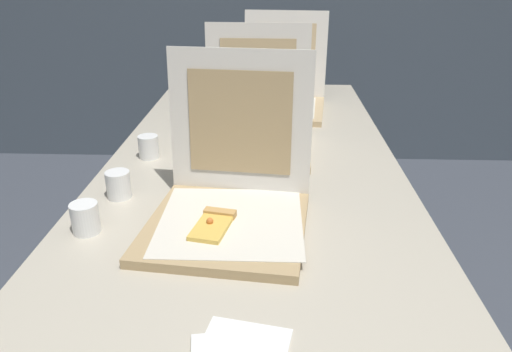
{
  "coord_description": "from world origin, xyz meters",
  "views": [
    {
      "loc": [
        0.06,
        -0.69,
        1.31
      ],
      "look_at": [
        0.02,
        0.44,
        0.8
      ],
      "focal_mm": 33.58,
      "sensor_mm": 36.0,
      "label": 1
    }
  ],
  "objects_px": {
    "cup_white_near_left": "(85,218)",
    "cup_white_far": "(190,121)",
    "table": "(251,186)",
    "pizza_box_middle": "(255,130)",
    "cup_white_mid": "(149,147)",
    "pizza_box_back": "(280,96)",
    "pizza_box_front": "(229,202)",
    "cup_white_near_center": "(118,185)"
  },
  "relations": [
    {
      "from": "cup_white_near_center",
      "to": "cup_white_near_left",
      "type": "bearing_deg",
      "value": -97.1
    },
    {
      "from": "pizza_box_middle",
      "to": "cup_white_near_left",
      "type": "bearing_deg",
      "value": -120.52
    },
    {
      "from": "pizza_box_back",
      "to": "cup_white_near_left",
      "type": "bearing_deg",
      "value": -107.21
    },
    {
      "from": "pizza_box_back",
      "to": "cup_white_near_center",
      "type": "height_order",
      "value": "pizza_box_back"
    },
    {
      "from": "table",
      "to": "pizza_box_middle",
      "type": "bearing_deg",
      "value": 89.56
    },
    {
      "from": "pizza_box_back",
      "to": "cup_white_near_left",
      "type": "xyz_separation_m",
      "value": [
        -0.45,
        -1.02,
        -0.02
      ]
    },
    {
      "from": "cup_white_near_left",
      "to": "cup_white_mid",
      "type": "bearing_deg",
      "value": 85.79
    },
    {
      "from": "cup_white_far",
      "to": "cup_white_near_center",
      "type": "height_order",
      "value": "same"
    },
    {
      "from": "pizza_box_front",
      "to": "cup_white_near_center",
      "type": "bearing_deg",
      "value": 164.65
    },
    {
      "from": "pizza_box_front",
      "to": "pizza_box_back",
      "type": "relative_size",
      "value": 0.92
    },
    {
      "from": "table",
      "to": "cup_white_near_left",
      "type": "distance_m",
      "value": 0.52
    },
    {
      "from": "table",
      "to": "pizza_box_middle",
      "type": "relative_size",
      "value": 5.57
    },
    {
      "from": "pizza_box_middle",
      "to": "pizza_box_back",
      "type": "bearing_deg",
      "value": 80.82
    },
    {
      "from": "pizza_box_back",
      "to": "pizza_box_middle",
      "type": "bearing_deg",
      "value": -94.45
    },
    {
      "from": "table",
      "to": "cup_white_far",
      "type": "distance_m",
      "value": 0.45
    },
    {
      "from": "pizza_box_middle",
      "to": "cup_white_far",
      "type": "bearing_deg",
      "value": 149.31
    },
    {
      "from": "cup_white_far",
      "to": "cup_white_near_center",
      "type": "relative_size",
      "value": 1.0
    },
    {
      "from": "table",
      "to": "pizza_box_front",
      "type": "xyz_separation_m",
      "value": [
        -0.04,
        -0.3,
        0.1
      ]
    },
    {
      "from": "pizza_box_front",
      "to": "cup_white_far",
      "type": "height_order",
      "value": "pizza_box_front"
    },
    {
      "from": "cup_white_near_left",
      "to": "cup_white_mid",
      "type": "height_order",
      "value": "same"
    },
    {
      "from": "pizza_box_front",
      "to": "cup_white_far",
      "type": "distance_m",
      "value": 0.7
    },
    {
      "from": "table",
      "to": "cup_white_near_left",
      "type": "bearing_deg",
      "value": -135.23
    },
    {
      "from": "table",
      "to": "pizza_box_middle",
      "type": "height_order",
      "value": "pizza_box_middle"
    },
    {
      "from": "cup_white_far",
      "to": "cup_white_near_center",
      "type": "bearing_deg",
      "value": -100.19
    },
    {
      "from": "table",
      "to": "cup_white_near_left",
      "type": "relative_size",
      "value": 30.55
    },
    {
      "from": "table",
      "to": "cup_white_near_center",
      "type": "relative_size",
      "value": 30.55
    },
    {
      "from": "cup_white_near_left",
      "to": "cup_white_far",
      "type": "relative_size",
      "value": 1.0
    },
    {
      "from": "pizza_box_middle",
      "to": "cup_white_mid",
      "type": "distance_m",
      "value": 0.35
    },
    {
      "from": "cup_white_far",
      "to": "cup_white_mid",
      "type": "distance_m",
      "value": 0.28
    },
    {
      "from": "pizza_box_front",
      "to": "pizza_box_back",
      "type": "bearing_deg",
      "value": 89.07
    },
    {
      "from": "table",
      "to": "pizza_box_back",
      "type": "relative_size",
      "value": 4.78
    },
    {
      "from": "pizza_box_middle",
      "to": "pizza_box_back",
      "type": "height_order",
      "value": "pizza_box_middle"
    },
    {
      "from": "cup_white_mid",
      "to": "pizza_box_front",
      "type": "bearing_deg",
      "value": -54.05
    },
    {
      "from": "pizza_box_back",
      "to": "cup_white_far",
      "type": "xyz_separation_m",
      "value": [
        -0.33,
        -0.29,
        -0.02
      ]
    },
    {
      "from": "pizza_box_front",
      "to": "pizza_box_back",
      "type": "height_order",
      "value": "pizza_box_front"
    },
    {
      "from": "pizza_box_back",
      "to": "cup_white_far",
      "type": "distance_m",
      "value": 0.44
    },
    {
      "from": "cup_white_mid",
      "to": "cup_white_far",
      "type": "bearing_deg",
      "value": 72.08
    },
    {
      "from": "table",
      "to": "pizza_box_middle",
      "type": "distance_m",
      "value": 0.24
    },
    {
      "from": "cup_white_far",
      "to": "cup_white_mid",
      "type": "xyz_separation_m",
      "value": [
        -0.09,
        -0.27,
        0.0
      ]
    },
    {
      "from": "pizza_box_back",
      "to": "cup_white_near_left",
      "type": "distance_m",
      "value": 1.12
    },
    {
      "from": "pizza_box_back",
      "to": "pizza_box_front",
      "type": "bearing_deg",
      "value": -90.91
    },
    {
      "from": "table",
      "to": "pizza_box_front",
      "type": "height_order",
      "value": "pizza_box_front"
    }
  ]
}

